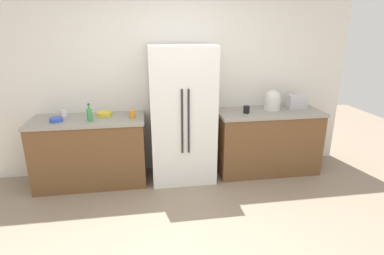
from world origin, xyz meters
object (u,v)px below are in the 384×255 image
object	(u,v)px
bottle_a	(90,115)
bowl_a	(105,114)
toaster	(297,102)
cup_a	(133,114)
cup_c	(246,109)
refrigerator	(182,115)
cup_b	(64,113)
bowl_b	(56,120)
rice_cooker	(273,100)

from	to	relation	value
bottle_a	bowl_a	xyz separation A→B (m)	(0.15, 0.23, -0.06)
toaster	bottle_a	bearing A→B (deg)	-176.14
cup_a	cup_c	size ratio (longest dim) A/B	1.02
refrigerator	toaster	world-z (taller)	refrigerator
cup_a	cup_b	distance (m)	0.92
bowl_a	bowl_b	xyz separation A→B (m)	(-0.55, -0.18, 0.00)
refrigerator	bottle_a	world-z (taller)	refrigerator
cup_b	bowl_a	xyz separation A→B (m)	(0.52, -0.07, -0.02)
bottle_a	bowl_a	bearing A→B (deg)	56.93
toaster	bowl_b	distance (m)	3.23
bottle_a	cup_c	size ratio (longest dim) A/B	2.24
bottle_a	bowl_b	bearing A→B (deg)	173.96
bottle_a	cup_b	xyz separation A→B (m)	(-0.37, 0.29, -0.04)
bottle_a	cup_b	bearing A→B (deg)	141.78
toaster	cup_a	distance (m)	2.30
rice_cooker	bottle_a	distance (m)	2.45
refrigerator	bowl_a	distance (m)	1.02
toaster	bowl_a	distance (m)	2.67
refrigerator	cup_c	world-z (taller)	refrigerator
rice_cooker	cup_b	size ratio (longest dim) A/B	3.60
refrigerator	cup_a	world-z (taller)	refrigerator
cup_a	rice_cooker	bearing A→B (deg)	4.14
toaster	cup_c	distance (m)	0.80
cup_b	bottle_a	bearing A→B (deg)	-38.22
toaster	bottle_a	size ratio (longest dim) A/B	1.21
refrigerator	rice_cooker	world-z (taller)	refrigerator
refrigerator	toaster	bearing A→B (deg)	3.15
bottle_a	bowl_b	distance (m)	0.41
bowl_a	cup_c	bearing A→B (deg)	-4.89
rice_cooker	bottle_a	size ratio (longest dim) A/B	1.27
toaster	rice_cooker	bearing A→B (deg)	-179.02
refrigerator	cup_b	world-z (taller)	refrigerator
cup_b	cup_c	xyz separation A→B (m)	(2.40, -0.23, 0.01)
cup_c	cup_a	bearing A→B (deg)	-179.16
cup_c	bowl_a	bearing A→B (deg)	175.11
cup_a	cup_c	bearing A→B (deg)	0.84
cup_a	bowl_a	distance (m)	0.41
bottle_a	cup_c	world-z (taller)	bottle_a
rice_cooker	bowl_a	world-z (taller)	rice_cooker
refrigerator	cup_c	distance (m)	0.88
bowl_a	toaster	bearing A→B (deg)	-0.80
rice_cooker	bottle_a	bearing A→B (deg)	-175.70
cup_a	bowl_b	xyz separation A→B (m)	(-0.92, -0.00, -0.03)
bowl_b	bowl_a	bearing A→B (deg)	18.38
refrigerator	cup_b	bearing A→B (deg)	172.78
bowl_a	bowl_b	bearing A→B (deg)	-161.62
cup_c	bowl_a	world-z (taller)	cup_c
cup_a	bowl_b	world-z (taller)	cup_a
cup_c	bowl_a	xyz separation A→B (m)	(-1.88, 0.16, -0.03)
bowl_b	refrigerator	bearing A→B (deg)	2.04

